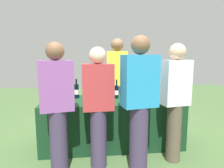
{
  "coord_description": "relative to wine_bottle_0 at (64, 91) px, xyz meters",
  "views": [
    {
      "loc": [
        -0.35,
        -2.97,
        1.43
      ],
      "look_at": [
        0.0,
        0.0,
        0.99
      ],
      "focal_mm": 30.57,
      "sensor_mm": 36.0,
      "label": 1
    }
  ],
  "objects": [
    {
      "name": "wine_bottle_3",
      "position": [
        0.85,
        -0.09,
        -0.0
      ],
      "size": [
        0.07,
        0.07,
        0.31
      ],
      "color": "black",
      "rests_on": "tasting_table"
    },
    {
      "name": "wine_bottle_4",
      "position": [
        1.06,
        0.03,
        -0.0
      ],
      "size": [
        0.08,
        0.08,
        0.31
      ],
      "color": "black",
      "rests_on": "tasting_table"
    },
    {
      "name": "ground_plane",
      "position": [
        0.77,
        -0.18,
        -0.86
      ],
      "size": [
        12.0,
        12.0,
        0.0
      ],
      "primitive_type": "plane",
      "color": "#476638"
    },
    {
      "name": "guest_2",
      "position": [
        1.01,
        -0.95,
        0.04
      ],
      "size": [
        0.45,
        0.3,
        1.67
      ],
      "rotation": [
        0.0,
        0.0,
        0.17
      ],
      "color": "#3F3351",
      "rests_on": "ground_plane"
    },
    {
      "name": "wine_bottle_0",
      "position": [
        0.0,
        0.0,
        0.0
      ],
      "size": [
        0.08,
        0.08,
        0.32
      ],
      "color": "black",
      "rests_on": "tasting_table"
    },
    {
      "name": "menu_board",
      "position": [
        1.4,
        0.7,
        -0.45
      ],
      "size": [
        0.5,
        0.05,
        0.82
      ],
      "primitive_type": "cube",
      "rotation": [
        0.0,
        0.0,
        0.04
      ],
      "color": "white",
      "rests_on": "ground_plane"
    },
    {
      "name": "wine_bottle_2",
      "position": [
        0.52,
        0.01,
        -0.01
      ],
      "size": [
        0.07,
        0.07,
        0.29
      ],
      "color": "black",
      "rests_on": "tasting_table"
    },
    {
      "name": "guest_0",
      "position": [
        0.03,
        -0.88,
        0.01
      ],
      "size": [
        0.42,
        0.28,
        1.6
      ],
      "rotation": [
        0.0,
        0.0,
        0.19
      ],
      "color": "#3F3351",
      "rests_on": "ground_plane"
    },
    {
      "name": "wine_glass_1",
      "position": [
        0.94,
        -0.35,
        -0.02
      ],
      "size": [
        0.06,
        0.06,
        0.14
      ],
      "color": "silver",
      "rests_on": "tasting_table"
    },
    {
      "name": "guest_1",
      "position": [
        0.52,
        -0.81,
        -0.02
      ],
      "size": [
        0.4,
        0.23,
        1.55
      ],
      "rotation": [
        0.0,
        0.0,
        0.05
      ],
      "color": "#3F3351",
      "rests_on": "ground_plane"
    },
    {
      "name": "tasting_table",
      "position": [
        0.77,
        -0.18,
        -0.49
      ],
      "size": [
        2.17,
        0.82,
        0.74
      ],
      "primitive_type": "cube",
      "color": "#14381E",
      "rests_on": "ground_plane"
    },
    {
      "name": "wine_glass_2",
      "position": [
        1.53,
        -0.25,
        -0.01
      ],
      "size": [
        0.07,
        0.07,
        0.15
      ],
      "color": "silver",
      "rests_on": "tasting_table"
    },
    {
      "name": "wine_glass_0",
      "position": [
        0.54,
        -0.38,
        -0.02
      ],
      "size": [
        0.06,
        0.06,
        0.13
      ],
      "color": "silver",
      "rests_on": "tasting_table"
    },
    {
      "name": "ice_bucket",
      "position": [
        1.52,
        -0.05,
        -0.03
      ],
      "size": [
        0.19,
        0.19,
        0.17
      ],
      "primitive_type": "cylinder",
      "color": "silver",
      "rests_on": "tasting_table"
    },
    {
      "name": "guest_3",
      "position": [
        1.54,
        -0.79,
        0.02
      ],
      "size": [
        0.38,
        0.25,
        1.6
      ],
      "rotation": [
        0.0,
        0.0,
        0.16
      ],
      "color": "brown",
      "rests_on": "ground_plane"
    },
    {
      "name": "server_pouring",
      "position": [
        0.94,
        0.44,
        0.11
      ],
      "size": [
        0.41,
        0.26,
        1.76
      ],
      "rotation": [
        0.0,
        0.0,
        3.01
      ],
      "color": "#3F3351",
      "rests_on": "ground_plane"
    },
    {
      "name": "wine_bottle_1",
      "position": [
        0.2,
        -0.01,
        0.0
      ],
      "size": [
        0.07,
        0.07,
        0.32
      ],
      "color": "black",
      "rests_on": "tasting_table"
    }
  ]
}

